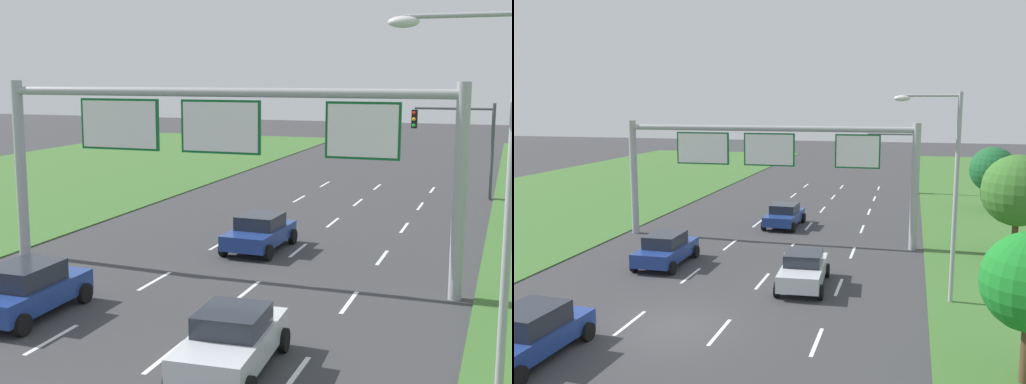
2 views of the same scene
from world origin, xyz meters
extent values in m
plane|color=#38383A|center=(0.00, 0.00, 0.00)|extent=(200.00, 200.00, 0.00)
cube|color=white|center=(-1.75, 0.00, 0.00)|extent=(0.14, 2.40, 0.01)
cube|color=white|center=(-1.75, 6.00, 0.00)|extent=(0.14, 2.40, 0.01)
cube|color=white|center=(-1.75, 12.00, 0.00)|extent=(0.14, 2.40, 0.01)
cube|color=white|center=(-1.75, 18.00, 0.00)|extent=(0.14, 2.40, 0.01)
cube|color=white|center=(-1.75, 24.00, 0.00)|extent=(0.14, 2.40, 0.01)
cube|color=white|center=(-1.75, 30.00, 0.00)|extent=(0.14, 2.40, 0.01)
cube|color=white|center=(-1.75, 36.00, 0.00)|extent=(0.14, 2.40, 0.01)
cube|color=white|center=(1.75, 0.00, 0.00)|extent=(0.14, 2.40, 0.01)
cube|color=white|center=(1.75, 6.00, 0.00)|extent=(0.14, 2.40, 0.01)
cube|color=white|center=(1.75, 12.00, 0.00)|extent=(0.14, 2.40, 0.01)
cube|color=white|center=(1.75, 18.00, 0.00)|extent=(0.14, 2.40, 0.01)
cube|color=white|center=(1.75, 24.00, 0.00)|extent=(0.14, 2.40, 0.01)
cube|color=white|center=(1.75, 30.00, 0.00)|extent=(0.14, 2.40, 0.01)
cube|color=white|center=(1.75, 36.00, 0.00)|extent=(0.14, 2.40, 0.01)
cube|color=white|center=(5.25, 0.00, 0.00)|extent=(0.14, 2.40, 0.01)
cube|color=white|center=(5.25, 6.00, 0.00)|extent=(0.14, 2.40, 0.01)
cube|color=white|center=(5.25, 12.00, 0.00)|extent=(0.14, 2.40, 0.01)
cube|color=white|center=(5.25, 18.00, 0.00)|extent=(0.14, 2.40, 0.01)
cube|color=white|center=(5.25, 24.00, 0.00)|extent=(0.14, 2.40, 0.01)
cube|color=white|center=(5.25, 30.00, 0.00)|extent=(0.14, 2.40, 0.01)
cube|color=white|center=(5.25, 36.00, 0.00)|extent=(0.14, 2.40, 0.01)
cube|color=silver|center=(3.70, 5.73, 0.67)|extent=(2.04, 4.34, 0.70)
cube|color=#232833|center=(3.69, 5.82, 1.29)|extent=(1.69, 1.92, 0.53)
cylinder|color=black|center=(2.69, 7.24, 0.32)|extent=(0.26, 0.65, 0.64)
cylinder|color=black|center=(4.52, 7.35, 0.32)|extent=(0.26, 0.65, 0.64)
cylinder|color=black|center=(2.88, 4.10, 0.32)|extent=(0.26, 0.65, 0.64)
cylinder|color=black|center=(4.71, 4.21, 0.32)|extent=(0.26, 0.65, 0.64)
cube|color=navy|center=(-3.66, 7.50, 0.65)|extent=(1.95, 4.23, 0.66)
cube|color=#232833|center=(-3.66, 7.43, 1.29)|extent=(1.61, 2.14, 0.61)
cylinder|color=black|center=(-4.64, 9.05, 0.32)|extent=(0.23, 0.64, 0.64)
cylinder|color=black|center=(-2.69, 9.07, 0.32)|extent=(0.23, 0.64, 0.64)
cylinder|color=black|center=(-4.62, 5.94, 0.32)|extent=(0.23, 0.64, 0.64)
cylinder|color=black|center=(-2.67, 5.95, 0.32)|extent=(0.23, 0.64, 0.64)
cube|color=navy|center=(-3.47, -3.42, 0.64)|extent=(2.15, 4.56, 0.64)
cube|color=#232833|center=(-3.47, -3.34, 1.30)|extent=(1.80, 2.26, 0.68)
cylinder|color=black|center=(-4.40, -1.69, 0.32)|extent=(0.25, 0.65, 0.64)
cylinder|color=black|center=(-2.40, -1.78, 0.32)|extent=(0.25, 0.65, 0.64)
cylinder|color=black|center=(-2.55, -5.15, 0.32)|extent=(0.25, 0.65, 0.64)
cube|color=navy|center=(0.20, 17.57, 0.62)|extent=(1.99, 4.18, 0.60)
cube|color=#232833|center=(0.20, 17.66, 1.20)|extent=(1.68, 1.98, 0.56)
cylinder|color=black|center=(-0.71, 19.11, 0.32)|extent=(0.24, 0.65, 0.64)
cylinder|color=black|center=(1.20, 19.05, 0.32)|extent=(0.24, 0.65, 0.64)
cylinder|color=black|center=(-0.80, 16.08, 0.32)|extent=(0.24, 0.65, 0.64)
cylinder|color=black|center=(1.11, 16.03, 0.32)|extent=(0.24, 0.65, 0.64)
cylinder|color=#9EA0A5|center=(-8.40, 13.48, 3.50)|extent=(0.44, 0.44, 7.00)
cylinder|color=#9EA0A5|center=(8.40, 13.48, 3.50)|extent=(0.44, 0.44, 7.00)
cylinder|color=#9EA0A5|center=(0.00, 13.48, 6.60)|extent=(16.80, 0.32, 0.32)
cube|color=#0C5B28|center=(-3.85, 13.48, 5.39)|extent=(3.22, 0.12, 1.89)
cube|color=white|center=(-3.85, 13.42, 5.39)|extent=(3.06, 0.01, 1.73)
cube|color=#0C5B28|center=(0.20, 13.48, 5.39)|extent=(2.99, 0.12, 1.89)
cube|color=white|center=(0.20, 13.42, 5.39)|extent=(2.83, 0.01, 1.73)
cube|color=#0C5B28|center=(5.25, 13.48, 5.39)|extent=(2.49, 0.12, 1.89)
cube|color=white|center=(5.25, 13.42, 5.39)|extent=(2.33, 0.01, 1.73)
cylinder|color=#47494F|center=(8.79, 33.68, 2.80)|extent=(0.20, 0.20, 5.60)
cylinder|color=#47494F|center=(6.54, 33.68, 5.25)|extent=(4.50, 0.14, 0.14)
cube|color=black|center=(4.29, 33.68, 4.60)|extent=(0.32, 0.36, 1.10)
sphere|color=red|center=(4.29, 33.47, 4.97)|extent=(0.22, 0.22, 0.22)
sphere|color=orange|center=(4.29, 33.47, 4.60)|extent=(0.22, 0.22, 0.22)
sphere|color=green|center=(4.29, 33.47, 4.23)|extent=(0.22, 0.22, 0.22)
cylinder|color=#9EA0A5|center=(9.91, 5.11, 4.25)|extent=(0.18, 0.18, 8.50)
cylinder|color=#9EA0A5|center=(8.81, 5.11, 8.35)|extent=(2.20, 0.10, 0.10)
ellipsoid|color=silver|center=(7.71, 5.11, 8.25)|extent=(0.64, 0.32, 0.24)
cylinder|color=#513823|center=(13.58, 13.15, 1.09)|extent=(0.32, 0.32, 2.17)
sphere|color=#366A28|center=(13.58, 13.15, 3.57)|extent=(3.74, 3.74, 3.74)
cylinder|color=#513823|center=(14.05, 26.44, 0.95)|extent=(0.35, 0.35, 1.89)
sphere|color=#1B582C|center=(14.05, 26.44, 3.15)|extent=(3.37, 3.37, 3.37)
camera|label=1|loc=(9.91, -9.65, 7.20)|focal=50.00mm
camera|label=2|loc=(8.15, -18.25, 8.12)|focal=40.00mm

